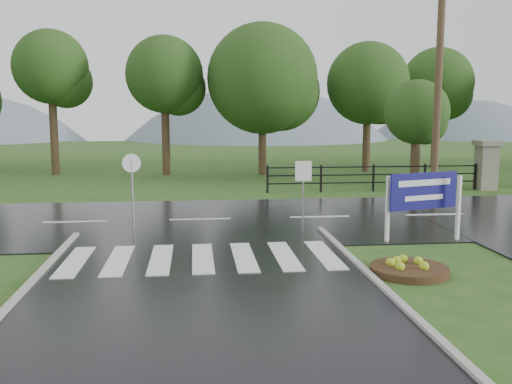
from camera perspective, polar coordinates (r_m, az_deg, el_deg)
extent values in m
plane|color=#294E1A|center=(9.16, -4.82, -14.90)|extent=(120.00, 120.00, 0.00)
cube|color=black|center=(18.77, -5.60, -2.87)|extent=(90.00, 8.00, 0.04)
cube|color=silver|center=(14.17, -17.66, -6.63)|extent=(0.50, 2.80, 0.02)
cube|color=silver|center=(14.00, -13.62, -6.64)|extent=(0.50, 2.80, 0.02)
cube|color=silver|center=(13.91, -9.50, -6.62)|extent=(0.50, 2.80, 0.02)
cube|color=silver|center=(13.88, -5.35, -6.57)|extent=(0.50, 2.80, 0.02)
cube|color=silver|center=(13.93, -1.21, -6.48)|extent=(0.50, 2.80, 0.02)
cube|color=silver|center=(14.05, 2.88, -6.36)|extent=(0.50, 2.80, 0.02)
cube|color=silver|center=(14.24, 6.88, -6.22)|extent=(0.50, 2.80, 0.02)
cube|color=gray|center=(27.87, 22.02, 2.26)|extent=(0.80, 0.80, 2.00)
cube|color=#6B6659|center=(27.79, 22.14, 4.56)|extent=(1.00, 1.00, 0.24)
cube|color=black|center=(25.88, 11.65, 0.94)|extent=(9.50, 0.05, 0.05)
cube|color=black|center=(25.84, 11.67, 1.71)|extent=(9.50, 0.05, 0.05)
cube|color=black|center=(25.80, 11.69, 2.49)|extent=(9.50, 0.05, 0.05)
cube|color=black|center=(24.81, 1.16, 1.27)|extent=(0.08, 0.08, 1.20)
cube|color=black|center=(27.68, 21.06, 1.44)|extent=(0.08, 0.08, 1.20)
sphere|color=slate|center=(76.77, 0.11, -7.58)|extent=(48.00, 48.00, 48.00)
sphere|color=slate|center=(83.51, 19.62, -3.72)|extent=(36.00, 36.00, 36.00)
cube|color=silver|center=(15.85, 13.03, -1.74)|extent=(0.11, 0.11, 1.83)
cube|color=silver|center=(16.62, 19.58, -1.55)|extent=(0.11, 0.11, 1.83)
cube|color=#110F61|center=(16.14, 16.45, 0.11)|extent=(2.11, 0.70, 1.00)
cube|color=white|center=(16.07, 16.53, 0.90)|extent=(1.66, 0.52, 0.16)
cube|color=white|center=(16.13, 16.48, -0.55)|extent=(1.22, 0.39, 0.14)
cylinder|color=#332111|center=(13.15, 15.07, -7.55)|extent=(1.72, 1.72, 0.17)
cube|color=#939399|center=(16.62, 4.72, -0.79)|extent=(0.04, 0.04, 2.01)
cube|color=white|center=(16.49, 4.77, 2.11)|extent=(0.48, 0.04, 0.58)
cylinder|color=#939399|center=(17.14, -12.25, -0.40)|extent=(0.07, 0.07, 2.17)
cylinder|color=white|center=(17.01, -12.35, 2.84)|extent=(0.53, 0.13, 0.54)
cylinder|color=#473523|center=(26.16, 17.77, 10.26)|extent=(0.31, 0.31, 9.42)
cylinder|color=#3D2B1C|center=(28.02, 15.63, 3.53)|extent=(0.45, 0.45, 2.92)
sphere|color=#1D3E13|center=(27.94, 15.79, 7.72)|extent=(3.02, 3.02, 3.02)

